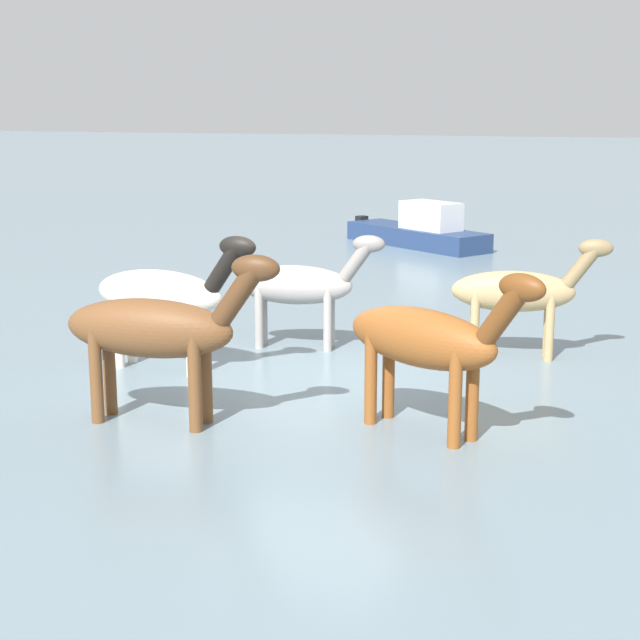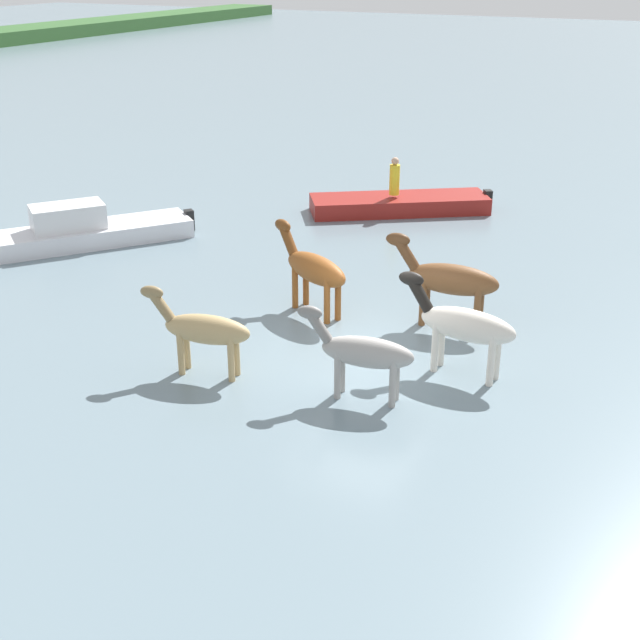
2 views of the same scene
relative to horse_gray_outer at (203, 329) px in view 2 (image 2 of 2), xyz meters
name	(u,v)px [view 2 (image 2 of 2)]	position (x,y,z in m)	size (l,w,h in m)	color
ground_plane	(358,357)	(2.05, -2.40, -0.97)	(199.38, 199.38, 0.00)	slate
horse_gray_outer	(203,329)	(0.00, 0.00, 0.00)	(0.83, 2.28, 1.76)	tan
horse_rear_stallion	(449,279)	(4.36, -3.50, 0.14)	(0.72, 2.60, 2.02)	brown
horse_dun_straggler	(363,352)	(0.48, -3.17, -0.01)	(0.77, 2.25, 1.74)	#9E9993
horse_pinto_flank	(314,268)	(3.73, -0.50, 0.11)	(1.42, 2.45, 1.96)	brown
horse_lead	(463,325)	(2.26, -4.50, 0.10)	(0.72, 2.49, 1.93)	silver
boat_tender_starboard	(400,206)	(12.27, 0.74, -0.78)	(4.44, 5.57, 0.77)	maroon
boat_motor_center	(89,233)	(5.31, 7.50, -0.64)	(5.29, 4.57, 1.36)	silver
person_spotter_bow	(395,177)	(12.03, 0.87, 0.20)	(0.32, 0.32, 1.19)	yellow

